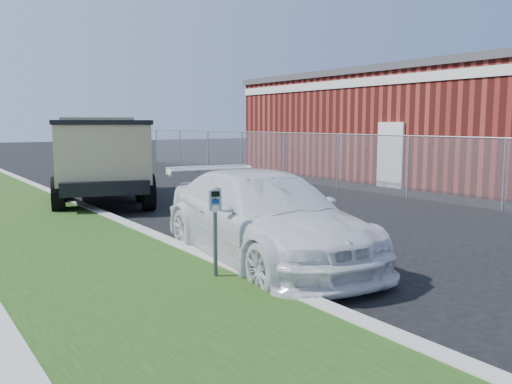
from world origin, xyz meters
TOP-DOWN VIEW (x-y plane):
  - ground at (0.00, 0.00)m, footprint 120.00×120.00m
  - chainlink_fence at (6.00, 7.00)m, footprint 0.06×30.06m
  - brick_building at (12.00, 8.00)m, footprint 9.20×14.20m
  - parking_meter at (-3.02, -0.43)m, footprint 0.20×0.17m
  - white_wagon at (-1.72, 0.33)m, footprint 2.52×5.03m
  - dump_truck at (-1.60, 8.60)m, footprint 3.77×6.33m

SIDE VIEW (x-z plane):
  - ground at x=0.00m, z-range 0.00..0.00m
  - white_wagon at x=-1.72m, z-range 0.00..1.40m
  - parking_meter at x=-3.02m, z-range 0.39..1.62m
  - chainlink_fence at x=6.00m, z-range -13.74..16.26m
  - dump_truck at x=-1.60m, z-range 0.15..2.49m
  - brick_building at x=12.00m, z-range 0.04..4.21m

